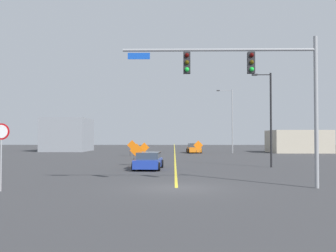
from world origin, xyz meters
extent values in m
plane|color=#38383A|center=(0.00, 0.00, 0.00)|extent=(197.05, 197.05, 0.00)
cube|color=yellow|center=(0.00, 54.74, 0.00)|extent=(0.16, 109.47, 0.01)
cylinder|color=gray|center=(6.85, 0.00, 3.73)|extent=(0.20, 0.20, 7.46)
cylinder|color=gray|center=(2.10, 0.00, 6.79)|extent=(9.49, 0.14, 0.14)
cube|color=black|center=(3.68, 0.00, 6.15)|extent=(0.34, 0.32, 1.05)
sphere|color=#3A0503|center=(3.68, -0.17, 6.50)|extent=(0.22, 0.22, 0.22)
sphere|color=#3C3106|center=(3.68, -0.17, 6.15)|extent=(0.22, 0.22, 0.22)
sphere|color=green|center=(3.68, -0.17, 5.80)|extent=(0.22, 0.22, 0.22)
cube|color=black|center=(0.52, 0.00, 6.15)|extent=(0.34, 0.32, 1.05)
sphere|color=#3A0503|center=(0.52, -0.17, 6.50)|extent=(0.22, 0.22, 0.22)
sphere|color=#3C3106|center=(0.52, -0.17, 6.15)|extent=(0.22, 0.22, 0.22)
sphere|color=green|center=(0.52, -0.17, 5.80)|extent=(0.22, 0.22, 0.22)
cube|color=#1447B7|center=(-1.86, 0.00, 6.50)|extent=(1.10, 0.03, 0.32)
cylinder|color=gray|center=(-8.08, -1.29, 1.18)|extent=(0.07, 0.07, 2.36)
cylinder|color=#B20F14|center=(-8.08, -1.29, 2.74)|extent=(0.76, 0.03, 0.76)
cylinder|color=white|center=(-8.08, -1.31, 2.74)|extent=(0.61, 0.01, 0.61)
cylinder|color=gray|center=(8.75, 39.12, 4.83)|extent=(0.16, 0.16, 9.67)
cylinder|color=gray|center=(7.68, 39.12, 9.52)|extent=(2.14, 0.08, 0.08)
cube|color=#262628|center=(6.61, 39.12, 9.52)|extent=(0.44, 0.24, 0.14)
cylinder|color=black|center=(7.85, 12.65, 3.88)|extent=(0.16, 0.16, 7.77)
cylinder|color=black|center=(7.20, 12.65, 7.62)|extent=(1.32, 0.08, 0.08)
cube|color=#262628|center=(6.54, 12.65, 7.62)|extent=(0.44, 0.24, 0.14)
cube|color=orange|center=(-3.35, 22.78, 1.33)|extent=(1.10, 0.05, 1.10)
cylinder|color=black|center=(-3.57, 22.78, 0.38)|extent=(0.05, 0.05, 0.76)
cylinder|color=black|center=(-3.14, 22.77, 0.38)|extent=(0.05, 0.05, 0.76)
cube|color=orange|center=(-5.52, 30.23, 1.43)|extent=(1.30, 0.16, 1.30)
cylinder|color=black|center=(-5.77, 30.25, 0.38)|extent=(0.05, 0.05, 0.76)
cylinder|color=black|center=(-5.27, 30.20, 0.38)|extent=(0.05, 0.05, 0.76)
cube|color=orange|center=(-3.34, 14.18, 1.32)|extent=(1.22, 0.05, 1.22)
cylinder|color=black|center=(-3.58, 14.19, 0.34)|extent=(0.05, 0.05, 0.69)
cylinder|color=black|center=(-3.10, 14.18, 0.34)|extent=(0.05, 0.05, 0.69)
cube|color=orange|center=(3.37, 36.08, 1.28)|extent=(1.40, 0.16, 1.40)
cylinder|color=black|center=(3.10, 36.06, 0.28)|extent=(0.05, 0.05, 0.56)
cylinder|color=black|center=(3.64, 36.11, 0.28)|extent=(0.05, 0.05, 0.56)
cube|color=#1E389E|center=(-2.09, 10.65, 0.48)|extent=(2.04, 4.47, 0.64)
cube|color=#333D47|center=(-2.08, 10.87, 1.05)|extent=(1.77, 2.60, 0.51)
cylinder|color=black|center=(-3.08, 9.15, 0.32)|extent=(0.25, 0.65, 0.64)
cylinder|color=black|center=(-1.24, 9.07, 0.32)|extent=(0.25, 0.65, 0.64)
cylinder|color=black|center=(-2.94, 12.23, 0.32)|extent=(0.25, 0.65, 0.64)
cylinder|color=black|center=(-1.10, 12.14, 0.32)|extent=(0.25, 0.65, 0.64)
cube|color=orange|center=(2.98, 40.45, 0.53)|extent=(2.08, 4.42, 0.75)
cube|color=#333D47|center=(2.99, 40.24, 1.21)|extent=(1.80, 2.66, 0.60)
cylinder|color=black|center=(3.81, 42.01, 0.32)|extent=(0.26, 0.65, 0.64)
cylinder|color=black|center=(1.97, 41.91, 0.32)|extent=(0.26, 0.65, 0.64)
cylinder|color=black|center=(3.98, 39.00, 0.32)|extent=(0.26, 0.65, 0.64)
cylinder|color=black|center=(2.15, 38.89, 0.32)|extent=(0.26, 0.65, 0.64)
cube|color=gray|center=(-18.60, 47.25, 2.85)|extent=(7.30, 8.93, 5.69)
cube|color=#B2A893|center=(19.60, 42.24, 1.77)|extent=(8.75, 7.57, 3.53)
camera|label=1|loc=(-0.12, -18.72, 2.50)|focal=40.77mm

